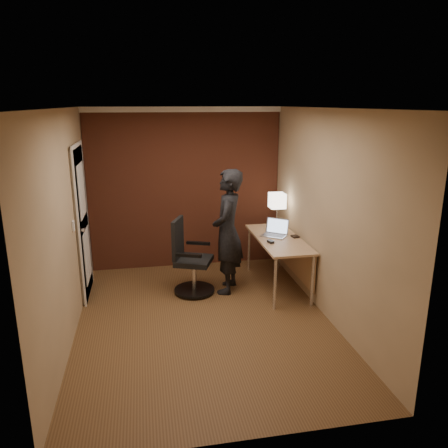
# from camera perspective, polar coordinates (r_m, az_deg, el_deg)

# --- Properties ---
(room) EXTENTS (4.00, 4.00, 4.00)m
(room) POSITION_cam_1_polar(r_m,az_deg,el_deg) (6.42, -7.13, 4.79)
(room) COLOR brown
(room) RESTS_ON ground
(desk) EXTENTS (0.60, 1.50, 0.73)m
(desk) POSITION_cam_1_polar(r_m,az_deg,el_deg) (6.22, 7.74, -2.89)
(desk) COLOR tan
(desk) RESTS_ON ground
(desk_lamp) EXTENTS (0.22, 0.22, 0.54)m
(desk_lamp) POSITION_cam_1_polar(r_m,az_deg,el_deg) (6.53, 6.96, 2.99)
(desk_lamp) COLOR silver
(desk_lamp) RESTS_ON desk
(laptop) EXTENTS (0.42, 0.41, 0.23)m
(laptop) POSITION_cam_1_polar(r_m,az_deg,el_deg) (6.26, 6.75, -0.90)
(laptop) COLOR silver
(laptop) RESTS_ON desk
(mouse) EXTENTS (0.09, 0.11, 0.03)m
(mouse) POSITION_cam_1_polar(r_m,az_deg,el_deg) (5.93, 6.11, -2.31)
(mouse) COLOR black
(mouse) RESTS_ON desk
(wallet) EXTENTS (0.11, 0.12, 0.02)m
(wallet) POSITION_cam_1_polar(r_m,az_deg,el_deg) (6.22, 9.27, -1.61)
(wallet) COLOR black
(wallet) RESTS_ON desk
(office_chair) EXTENTS (0.60, 0.65, 1.03)m
(office_chair) POSITION_cam_1_polar(r_m,az_deg,el_deg) (6.02, -4.56, -4.90)
(office_chair) COLOR black
(office_chair) RESTS_ON ground
(person) EXTENTS (0.61, 0.73, 1.72)m
(person) POSITION_cam_1_polar(r_m,az_deg,el_deg) (5.95, 0.47, -1.02)
(person) COLOR black
(person) RESTS_ON ground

